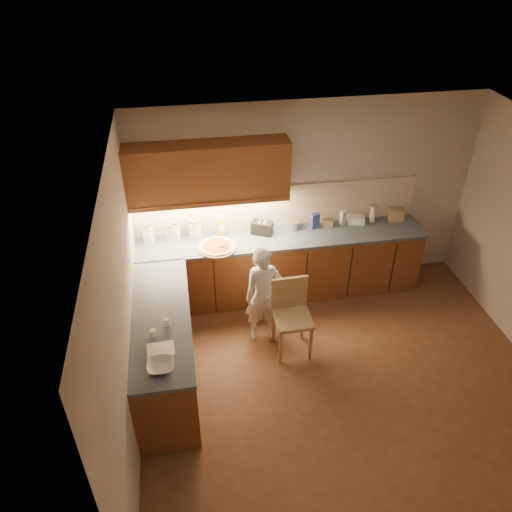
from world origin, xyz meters
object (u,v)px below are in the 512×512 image
object	(u,v)px
wooden_chair	(291,311)
oil_jug	(221,226)
child	(263,295)
toaster	(262,228)
pizza_on_board	(217,247)

from	to	relation	value
wooden_chair	oil_jug	bearing A→B (deg)	117.29
child	toaster	distance (m)	1.00
oil_jug	toaster	bearing A→B (deg)	-5.80
child	toaster	size ratio (longest dim) A/B	4.10
oil_jug	toaster	distance (m)	0.53
child	wooden_chair	distance (m)	0.38
pizza_on_board	wooden_chair	bearing A→B (deg)	-50.42
wooden_chair	oil_jug	size ratio (longest dim) A/B	3.27
child	wooden_chair	xyz separation A→B (m)	(0.28, -0.24, -0.08)
oil_jug	pizza_on_board	bearing A→B (deg)	-106.27
pizza_on_board	toaster	xyz separation A→B (m)	(0.61, 0.25, 0.06)
oil_jug	child	bearing A→B (deg)	-68.52
pizza_on_board	oil_jug	size ratio (longest dim) A/B	1.72
oil_jug	toaster	size ratio (longest dim) A/B	0.94
child	wooden_chair	size ratio (longest dim) A/B	1.33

